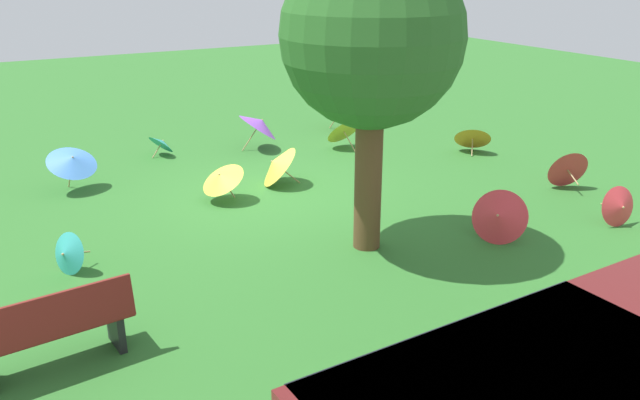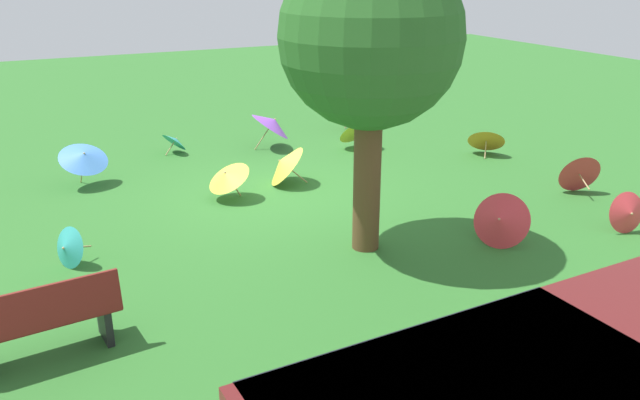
% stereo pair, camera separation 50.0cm
% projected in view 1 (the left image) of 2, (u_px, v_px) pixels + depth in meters
% --- Properties ---
extents(ground, '(40.00, 40.00, 0.00)m').
position_uv_depth(ground, '(275.00, 197.00, 11.44)').
color(ground, '#2D6B28').
extents(park_bench, '(1.64, 0.64, 0.90)m').
position_uv_depth(park_bench, '(53.00, 329.00, 6.46)').
color(park_bench, maroon).
rests_on(park_bench, ground).
extents(shade_tree, '(2.46, 2.46, 4.25)m').
position_uv_depth(shade_tree, '(372.00, 39.00, 8.42)').
color(shade_tree, brown).
rests_on(shade_tree, ground).
extents(parasol_teal_0, '(0.59, 0.64, 0.58)m').
position_uv_depth(parasol_teal_0, '(66.00, 254.00, 8.53)').
color(parasol_teal_0, tan).
rests_on(parasol_teal_0, ground).
extents(parasol_red_0, '(1.03, 1.03, 0.74)m').
position_uv_depth(parasol_red_0, '(341.00, 110.00, 15.83)').
color(parasol_red_0, tan).
rests_on(parasol_red_0, ground).
extents(parasol_yellow_0, '(0.97, 1.07, 0.80)m').
position_uv_depth(parasol_yellow_0, '(276.00, 164.00, 11.90)').
color(parasol_yellow_0, tan).
rests_on(parasol_yellow_0, ground).
extents(parasol_yellow_1, '(0.89, 0.85, 0.79)m').
position_uv_depth(parasol_yellow_1, '(342.00, 129.00, 14.25)').
color(parasol_yellow_1, tan).
rests_on(parasol_yellow_1, ground).
extents(parasol_blue_0, '(1.07, 1.04, 0.86)m').
position_uv_depth(parasol_blue_0, '(72.00, 160.00, 11.51)').
color(parasol_blue_0, tan).
rests_on(parasol_blue_0, ground).
extents(parasol_teal_1, '(0.65, 0.70, 0.52)m').
position_uv_depth(parasol_teal_1, '(162.00, 143.00, 13.73)').
color(parasol_teal_1, tan).
rests_on(parasol_teal_1, ground).
extents(parasol_purple_1, '(1.07, 1.11, 0.94)m').
position_uv_depth(parasol_purple_1, '(260.00, 124.00, 14.08)').
color(parasol_purple_1, tan).
rests_on(parasol_purple_1, ground).
extents(parasol_red_2, '(0.85, 0.77, 0.76)m').
position_uv_depth(parasol_red_2, '(566.00, 168.00, 11.78)').
color(parasol_red_2, tan).
rests_on(parasol_red_2, ground).
extents(parasol_red_3, '(0.67, 0.55, 0.66)m').
position_uv_depth(parasol_red_3, '(620.00, 207.00, 10.05)').
color(parasol_red_3, tan).
rests_on(parasol_red_3, ground).
extents(parasol_yellow_2, '(0.93, 0.95, 0.71)m').
position_uv_depth(parasol_yellow_2, '(221.00, 177.00, 11.05)').
color(parasol_yellow_2, tan).
rests_on(parasol_yellow_2, ground).
extents(parasol_orange_0, '(1.03, 1.02, 0.71)m').
position_uv_depth(parasol_orange_0, '(473.00, 136.00, 13.97)').
color(parasol_orange_0, tan).
rests_on(parasol_orange_0, ground).
extents(parasol_red_4, '(0.90, 0.99, 0.81)m').
position_uv_depth(parasol_red_4, '(499.00, 216.00, 9.48)').
color(parasol_red_4, tan).
rests_on(parasol_red_4, ground).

